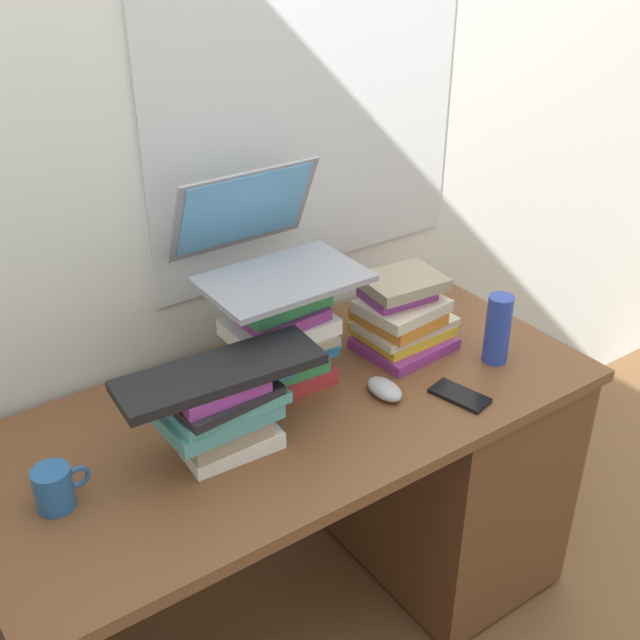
% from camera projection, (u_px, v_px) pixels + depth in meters
% --- Properties ---
extents(ground_plane, '(6.00, 6.00, 0.00)m').
position_uv_depth(ground_plane, '(298.00, 624.00, 2.17)').
color(ground_plane, brown).
extents(wall_back, '(6.00, 0.06, 2.60)m').
position_uv_depth(wall_back, '(200.00, 125.00, 1.79)').
color(wall_back, silver).
rests_on(wall_back, ground).
extents(desk, '(1.45, 0.66, 0.74)m').
position_uv_depth(desk, '(415.00, 465.00, 2.13)').
color(desk, brown).
rests_on(desk, ground).
extents(book_stack_tall, '(0.26, 0.19, 0.27)m').
position_uv_depth(book_stack_tall, '(282.00, 335.00, 1.82)').
color(book_stack_tall, '#B22D33').
rests_on(book_stack_tall, desk).
extents(book_stack_keyboard_riser, '(0.25, 0.18, 0.19)m').
position_uv_depth(book_stack_keyboard_riser, '(221.00, 412.00, 1.61)').
color(book_stack_keyboard_riser, white).
rests_on(book_stack_keyboard_riser, desk).
extents(book_stack_side, '(0.25, 0.22, 0.20)m').
position_uv_depth(book_stack_side, '(402.00, 316.00, 1.97)').
color(book_stack_side, '#8C338C').
rests_on(book_stack_side, desk).
extents(laptop, '(0.36, 0.33, 0.22)m').
position_uv_depth(laptop, '(267.00, 249.00, 1.77)').
color(laptop, gray).
rests_on(laptop, book_stack_tall).
extents(keyboard, '(0.43, 0.17, 0.02)m').
position_uv_depth(keyboard, '(220.00, 372.00, 1.56)').
color(keyboard, black).
rests_on(keyboard, book_stack_keyboard_riser).
extents(computer_mouse, '(0.06, 0.10, 0.04)m').
position_uv_depth(computer_mouse, '(385.00, 389.00, 1.82)').
color(computer_mouse, '#A5A8AD').
rests_on(computer_mouse, desk).
extents(mug, '(0.11, 0.07, 0.09)m').
position_uv_depth(mug, '(55.00, 488.00, 1.49)').
color(mug, '#265999').
rests_on(mug, desk).
extents(water_bottle, '(0.06, 0.06, 0.18)m').
position_uv_depth(water_bottle, '(498.00, 329.00, 1.92)').
color(water_bottle, '#263FA5').
rests_on(water_bottle, desk).
extents(cell_phone, '(0.10, 0.15, 0.01)m').
position_uv_depth(cell_phone, '(460.00, 396.00, 1.82)').
color(cell_phone, black).
rests_on(cell_phone, desk).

